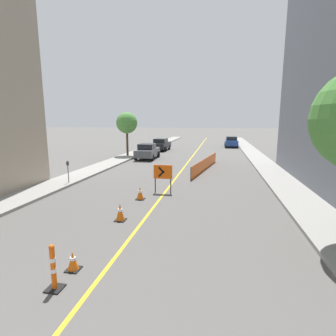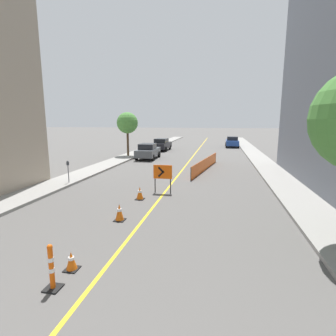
{
  "view_description": "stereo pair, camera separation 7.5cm",
  "coord_description": "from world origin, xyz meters",
  "px_view_note": "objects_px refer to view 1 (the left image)",
  "views": [
    {
      "loc": [
        2.85,
        1.85,
        3.92
      ],
      "look_at": [
        -0.23,
        17.67,
        1.0
      ],
      "focal_mm": 28.0,
      "sensor_mm": 36.0,
      "label": 1
    },
    {
      "loc": [
        2.92,
        1.87,
        3.92
      ],
      "look_at": [
        -0.23,
        17.67,
        1.0
      ],
      "focal_mm": 28.0,
      "sensor_mm": 36.0,
      "label": 2
    }
  ],
  "objects_px": {
    "delineator_post_front": "(53,270)",
    "arrow_barricade_primary": "(163,173)",
    "traffic_cone_fourth": "(140,193)",
    "traffic_cone_second": "(73,261)",
    "street_tree_left_near": "(127,123)",
    "traffic_cone_third": "(120,212)",
    "parked_car_curb_mid": "(161,144)",
    "parked_car_curb_far": "(231,142)",
    "parking_meter_near_curb": "(68,167)",
    "parked_car_curb_near": "(147,151)"
  },
  "relations": [
    {
      "from": "traffic_cone_third",
      "to": "traffic_cone_second",
      "type": "bearing_deg",
      "value": -89.08
    },
    {
      "from": "traffic_cone_third",
      "to": "parked_car_curb_near",
      "type": "relative_size",
      "value": 0.16
    },
    {
      "from": "traffic_cone_third",
      "to": "parking_meter_near_curb",
      "type": "xyz_separation_m",
      "value": [
        -5.31,
        5.0,
        0.76
      ]
    },
    {
      "from": "traffic_cone_third",
      "to": "parked_car_curb_far",
      "type": "bearing_deg",
      "value": 79.84
    },
    {
      "from": "traffic_cone_second",
      "to": "parked_car_curb_far",
      "type": "height_order",
      "value": "parked_car_curb_far"
    },
    {
      "from": "parked_car_curb_mid",
      "to": "parked_car_curb_far",
      "type": "xyz_separation_m",
      "value": [
        9.4,
        6.51,
        0.0
      ]
    },
    {
      "from": "traffic_cone_second",
      "to": "parked_car_curb_far",
      "type": "xyz_separation_m",
      "value": [
        5.53,
        34.75,
        0.55
      ]
    },
    {
      "from": "parked_car_curb_mid",
      "to": "parked_car_curb_near",
      "type": "bearing_deg",
      "value": -85.47
    },
    {
      "from": "delineator_post_front",
      "to": "street_tree_left_near",
      "type": "height_order",
      "value": "street_tree_left_near"
    },
    {
      "from": "traffic_cone_second",
      "to": "street_tree_left_near",
      "type": "relative_size",
      "value": 0.11
    },
    {
      "from": "traffic_cone_fourth",
      "to": "delineator_post_front",
      "type": "height_order",
      "value": "delineator_post_front"
    },
    {
      "from": "street_tree_left_near",
      "to": "traffic_cone_second",
      "type": "bearing_deg",
      "value": -74.03
    },
    {
      "from": "parking_meter_near_curb",
      "to": "arrow_barricade_primary",
      "type": "bearing_deg",
      "value": -6.25
    },
    {
      "from": "parked_car_curb_near",
      "to": "parking_meter_near_curb",
      "type": "relative_size",
      "value": 3.21
    },
    {
      "from": "parked_car_curb_far",
      "to": "parking_meter_near_curb",
      "type": "distance_m",
      "value": 28.37
    },
    {
      "from": "parked_car_curb_mid",
      "to": "street_tree_left_near",
      "type": "xyz_separation_m",
      "value": [
        -2.28,
        -6.74,
        2.86
      ]
    },
    {
      "from": "traffic_cone_second",
      "to": "parking_meter_near_curb",
      "type": "distance_m",
      "value": 10.14
    },
    {
      "from": "traffic_cone_fourth",
      "to": "delineator_post_front",
      "type": "relative_size",
      "value": 0.58
    },
    {
      "from": "traffic_cone_third",
      "to": "parked_car_curb_mid",
      "type": "distance_m",
      "value": 24.98
    },
    {
      "from": "parked_car_curb_mid",
      "to": "street_tree_left_near",
      "type": "height_order",
      "value": "street_tree_left_near"
    },
    {
      "from": "traffic_cone_second",
      "to": "arrow_barricade_primary",
      "type": "height_order",
      "value": "arrow_barricade_primary"
    },
    {
      "from": "traffic_cone_second",
      "to": "parked_car_curb_mid",
      "type": "relative_size",
      "value": 0.12
    },
    {
      "from": "traffic_cone_second",
      "to": "parked_car_curb_near",
      "type": "distance_m",
      "value": 20.69
    },
    {
      "from": "street_tree_left_near",
      "to": "delineator_post_front",
      "type": "bearing_deg",
      "value": -74.57
    },
    {
      "from": "traffic_cone_third",
      "to": "arrow_barricade_primary",
      "type": "height_order",
      "value": "arrow_barricade_primary"
    },
    {
      "from": "traffic_cone_fourth",
      "to": "delineator_post_front",
      "type": "bearing_deg",
      "value": -89.01
    },
    {
      "from": "delineator_post_front",
      "to": "arrow_barricade_primary",
      "type": "height_order",
      "value": "arrow_barricade_primary"
    },
    {
      "from": "traffic_cone_third",
      "to": "street_tree_left_near",
      "type": "xyz_separation_m",
      "value": [
        -6.1,
        17.94,
        3.32
      ]
    },
    {
      "from": "traffic_cone_third",
      "to": "parked_car_curb_far",
      "type": "relative_size",
      "value": 0.16
    },
    {
      "from": "traffic_cone_second",
      "to": "traffic_cone_third",
      "type": "relative_size",
      "value": 0.74
    },
    {
      "from": "traffic_cone_fourth",
      "to": "traffic_cone_second",
      "type": "bearing_deg",
      "value": -88.96
    },
    {
      "from": "parked_car_curb_far",
      "to": "traffic_cone_second",
      "type": "bearing_deg",
      "value": -99.18
    },
    {
      "from": "traffic_cone_fourth",
      "to": "street_tree_left_near",
      "type": "bearing_deg",
      "value": 111.85
    },
    {
      "from": "delineator_post_front",
      "to": "arrow_barricade_primary",
      "type": "distance_m",
      "value": 8.77
    },
    {
      "from": "parked_car_curb_mid",
      "to": "parking_meter_near_curb",
      "type": "relative_size",
      "value": 3.22
    },
    {
      "from": "traffic_cone_second",
      "to": "street_tree_left_near",
      "type": "distance_m",
      "value": 22.63
    },
    {
      "from": "traffic_cone_second",
      "to": "arrow_barricade_primary",
      "type": "relative_size",
      "value": 0.33
    },
    {
      "from": "traffic_cone_fourth",
      "to": "parking_meter_near_curb",
      "type": "bearing_deg",
      "value": 158.1
    },
    {
      "from": "parked_car_curb_near",
      "to": "parking_meter_near_curb",
      "type": "height_order",
      "value": "parked_car_curb_near"
    },
    {
      "from": "delineator_post_front",
      "to": "parking_meter_near_curb",
      "type": "distance_m",
      "value": 10.83
    },
    {
      "from": "parked_car_curb_near",
      "to": "parked_car_curb_mid",
      "type": "bearing_deg",
      "value": 90.13
    },
    {
      "from": "parked_car_curb_near",
      "to": "traffic_cone_fourth",
      "type": "bearing_deg",
      "value": -78.17
    },
    {
      "from": "arrow_barricade_primary",
      "to": "parked_car_curb_far",
      "type": "height_order",
      "value": "parked_car_curb_far"
    },
    {
      "from": "parked_car_curb_far",
      "to": "street_tree_left_near",
      "type": "relative_size",
      "value": 0.92
    },
    {
      "from": "parked_car_curb_far",
      "to": "parking_meter_near_curb",
      "type": "height_order",
      "value": "parked_car_curb_far"
    },
    {
      "from": "traffic_cone_third",
      "to": "parked_car_curb_mid",
      "type": "xyz_separation_m",
      "value": [
        -3.82,
        24.68,
        0.46
      ]
    },
    {
      "from": "traffic_cone_third",
      "to": "delineator_post_front",
      "type": "relative_size",
      "value": 0.61
    },
    {
      "from": "traffic_cone_third",
      "to": "parked_car_curb_near",
      "type": "distance_m",
      "value": 17.18
    },
    {
      "from": "parked_car_curb_mid",
      "to": "traffic_cone_fourth",
      "type": "bearing_deg",
      "value": -77.91
    },
    {
      "from": "traffic_cone_fourth",
      "to": "arrow_barricade_primary",
      "type": "relative_size",
      "value": 0.42
    }
  ]
}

